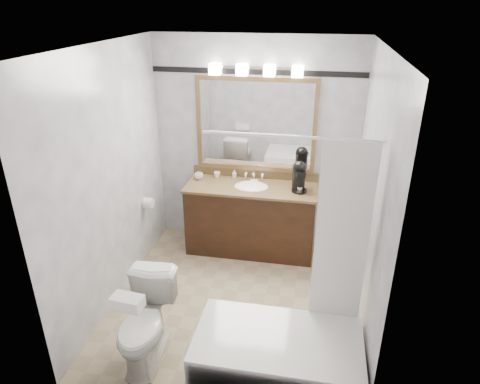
# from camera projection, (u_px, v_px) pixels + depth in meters

# --- Properties ---
(room) EXTENTS (2.42, 2.62, 2.52)m
(room) POSITION_uv_depth(u_px,v_px,m) (234.00, 190.00, 3.88)
(room) COLOR tan
(room) RESTS_ON ground
(vanity) EXTENTS (1.53, 0.58, 0.97)m
(vanity) POSITION_uv_depth(u_px,v_px,m) (251.00, 217.00, 5.13)
(vanity) COLOR black
(vanity) RESTS_ON ground
(mirror) EXTENTS (1.40, 0.04, 1.10)m
(mirror) POSITION_uv_depth(u_px,v_px,m) (256.00, 125.00, 4.92)
(mirror) COLOR olive
(mirror) RESTS_ON room
(vanity_light_bar) EXTENTS (1.02, 0.14, 0.12)m
(vanity_light_bar) POSITION_uv_depth(u_px,v_px,m) (256.00, 70.00, 4.61)
(vanity_light_bar) COLOR silver
(vanity_light_bar) RESTS_ON room
(accent_stripe) EXTENTS (2.40, 0.01, 0.06)m
(accent_stripe) POSITION_uv_depth(u_px,v_px,m) (257.00, 72.00, 4.68)
(accent_stripe) COLOR black
(accent_stripe) RESTS_ON room
(bathtub) EXTENTS (1.30, 0.75, 1.96)m
(bathtub) POSITION_uv_depth(u_px,v_px,m) (281.00, 353.00, 3.39)
(bathtub) COLOR white
(bathtub) RESTS_ON ground
(tp_roll) EXTENTS (0.11, 0.12, 0.12)m
(tp_roll) POSITION_uv_depth(u_px,v_px,m) (148.00, 203.00, 4.90)
(tp_roll) COLOR white
(tp_roll) RESTS_ON room
(toilet) EXTENTS (0.46, 0.75, 0.74)m
(toilet) POSITION_uv_depth(u_px,v_px,m) (145.00, 323.00, 3.57)
(toilet) COLOR white
(toilet) RESTS_ON ground
(tissue_box) EXTENTS (0.25, 0.15, 0.10)m
(tissue_box) POSITION_uv_depth(u_px,v_px,m) (127.00, 302.00, 3.17)
(tissue_box) COLOR white
(tissue_box) RESTS_ON toilet
(coffee_maker) EXTENTS (0.18, 0.22, 0.34)m
(coffee_maker) POSITION_uv_depth(u_px,v_px,m) (299.00, 175.00, 4.79)
(coffee_maker) COLOR black
(coffee_maker) RESTS_ON vanity
(cup_left) EXTENTS (0.12, 0.12, 0.08)m
(cup_left) POSITION_uv_depth(u_px,v_px,m) (199.00, 176.00, 5.13)
(cup_left) COLOR white
(cup_left) RESTS_ON vanity
(cup_right) EXTENTS (0.09, 0.09, 0.07)m
(cup_right) POSITION_uv_depth(u_px,v_px,m) (217.00, 175.00, 5.18)
(cup_right) COLOR white
(cup_right) RESTS_ON vanity
(soap_bottle_a) EXTENTS (0.05, 0.05, 0.10)m
(soap_bottle_a) POSITION_uv_depth(u_px,v_px,m) (234.00, 174.00, 5.16)
(soap_bottle_a) COLOR white
(soap_bottle_a) RESTS_ON vanity
(soap_bar) EXTENTS (0.09, 0.07, 0.03)m
(soap_bar) POSITION_uv_depth(u_px,v_px,m) (254.00, 181.00, 5.06)
(soap_bar) COLOR beige
(soap_bar) RESTS_ON vanity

